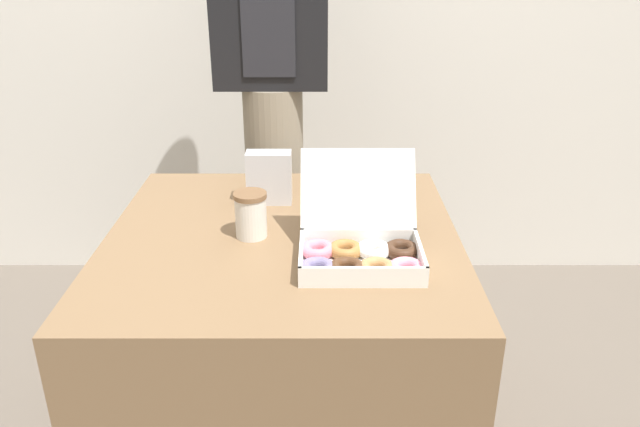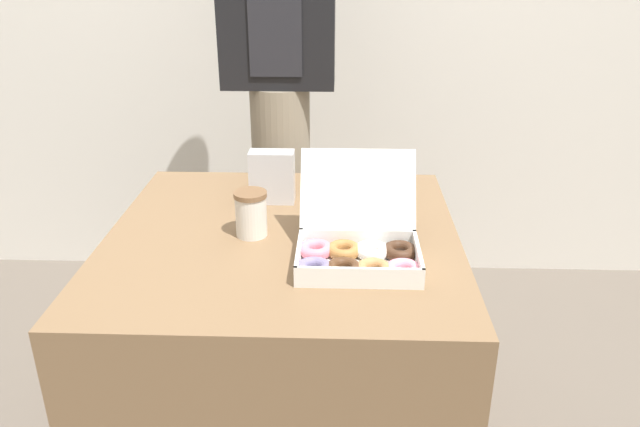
{
  "view_description": "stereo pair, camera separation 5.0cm",
  "coord_description": "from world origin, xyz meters",
  "px_view_note": "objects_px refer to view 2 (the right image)",
  "views": [
    {
      "loc": [
        0.09,
        -1.41,
        1.41
      ],
      "look_at": [
        0.1,
        -0.12,
        0.84
      ],
      "focal_mm": 35.0,
      "sensor_mm": 36.0,
      "label": 1
    },
    {
      "loc": [
        0.15,
        -1.41,
        1.41
      ],
      "look_at": [
        0.1,
        -0.12,
        0.84
      ],
      "focal_mm": 35.0,
      "sensor_mm": 36.0,
      "label": 2
    }
  ],
  "objects_px": {
    "coffee_cup": "(251,213)",
    "person_customer": "(279,69)",
    "donut_box": "(358,249)",
    "napkin_holder": "(272,177)"
  },
  "relations": [
    {
      "from": "person_customer",
      "to": "napkin_holder",
      "type": "bearing_deg",
      "value": -87.62
    },
    {
      "from": "napkin_holder",
      "to": "person_customer",
      "type": "distance_m",
      "value": 0.5
    },
    {
      "from": "napkin_holder",
      "to": "donut_box",
      "type": "bearing_deg",
      "value": -56.86
    },
    {
      "from": "coffee_cup",
      "to": "person_customer",
      "type": "height_order",
      "value": "person_customer"
    },
    {
      "from": "donut_box",
      "to": "napkin_holder",
      "type": "height_order",
      "value": "donut_box"
    },
    {
      "from": "donut_box",
      "to": "person_customer",
      "type": "bearing_deg",
      "value": 107.34
    },
    {
      "from": "donut_box",
      "to": "coffee_cup",
      "type": "bearing_deg",
      "value": 152.49
    },
    {
      "from": "donut_box",
      "to": "coffee_cup",
      "type": "height_order",
      "value": "donut_box"
    },
    {
      "from": "coffee_cup",
      "to": "napkin_holder",
      "type": "distance_m",
      "value": 0.22
    },
    {
      "from": "coffee_cup",
      "to": "donut_box",
      "type": "bearing_deg",
      "value": -27.51
    }
  ]
}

